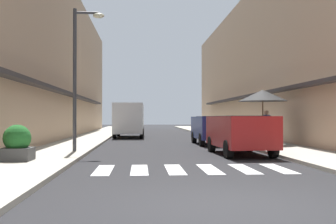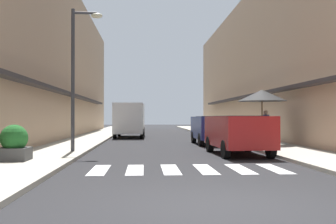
# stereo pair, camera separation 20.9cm
# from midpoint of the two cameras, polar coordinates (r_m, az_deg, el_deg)

# --- Properties ---
(ground_plane) EXTENTS (102.14, 102.14, 0.00)m
(ground_plane) POSITION_cam_midpoint_polar(r_m,az_deg,el_deg) (25.11, -0.44, -3.96)
(ground_plane) COLOR #232326
(sidewalk_left) EXTENTS (2.55, 65.00, 0.12)m
(sidewalk_left) POSITION_cam_midpoint_polar(r_m,az_deg,el_deg) (25.30, -11.06, -3.79)
(sidewalk_left) COLOR #ADA899
(sidewalk_left) RESTS_ON ground_plane
(sidewalk_right) EXTENTS (2.55, 65.00, 0.12)m
(sidewalk_right) POSITION_cam_midpoint_polar(r_m,az_deg,el_deg) (25.77, 9.99, -3.73)
(sidewalk_right) COLOR #ADA899
(sidewalk_right) RESTS_ON ground_plane
(building_row_left) EXTENTS (5.50, 43.78, 10.32)m
(building_row_left) POSITION_cam_midpoint_polar(r_m,az_deg,el_deg) (27.56, -18.51, 7.11)
(building_row_left) COLOR tan
(building_row_left) RESTS_ON ground_plane
(building_row_right) EXTENTS (5.50, 43.78, 10.02)m
(building_row_right) POSITION_cam_midpoint_polar(r_m,az_deg,el_deg) (28.32, 16.83, 6.59)
(building_row_right) COLOR tan
(building_row_right) RESTS_ON ground_plane
(crosswalk) EXTENTS (5.20, 2.20, 0.01)m
(crosswalk) POSITION_cam_midpoint_polar(r_m,az_deg,el_deg) (11.07, 3.37, -8.06)
(crosswalk) COLOR silver
(crosswalk) RESTS_ON ground_plane
(parked_car_near) EXTENTS (1.94, 4.11, 1.47)m
(parked_car_near) POSITION_cam_midpoint_polar(r_m,az_deg,el_deg) (15.45, 10.20, -2.56)
(parked_car_near) COLOR maroon
(parked_car_near) RESTS_ON ground_plane
(parked_car_mid) EXTENTS (1.85, 3.96, 1.47)m
(parked_car_mid) POSITION_cam_midpoint_polar(r_m,az_deg,el_deg) (21.03, 6.55, -2.08)
(parked_car_mid) COLOR navy
(parked_car_mid) RESTS_ON ground_plane
(delivery_van) EXTENTS (2.10, 5.44, 2.37)m
(delivery_van) POSITION_cam_midpoint_polar(r_m,az_deg,el_deg) (28.60, -5.19, -0.75)
(delivery_van) COLOR silver
(delivery_van) RESTS_ON ground_plane
(street_lamp) EXTENTS (1.19, 0.28, 5.45)m
(street_lamp) POSITION_cam_midpoint_polar(r_m,az_deg,el_deg) (15.95, -12.20, 6.58)
(street_lamp) COLOR #38383D
(street_lamp) RESTS_ON sidewalk_left
(cafe_umbrella) EXTENTS (2.33, 2.33, 2.61)m
(cafe_umbrella) POSITION_cam_midpoint_polar(r_m,az_deg,el_deg) (19.94, 13.37, 2.24)
(cafe_umbrella) COLOR #262626
(cafe_umbrella) RESTS_ON sidewalk_right
(planter_corner) EXTENTS (0.87, 0.87, 1.08)m
(planter_corner) POSITION_cam_midpoint_polar(r_m,az_deg,el_deg) (12.99, -20.41, -4.20)
(planter_corner) COLOR #4C4C4C
(planter_corner) RESTS_ON sidewalk_left
(pedestrian_walking_near) EXTENTS (0.34, 0.34, 1.63)m
(pedestrian_walking_near) POSITION_cam_midpoint_polar(r_m,az_deg,el_deg) (20.39, 13.87, -1.95)
(pedestrian_walking_near) COLOR #282B33
(pedestrian_walking_near) RESTS_ON sidewalk_right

